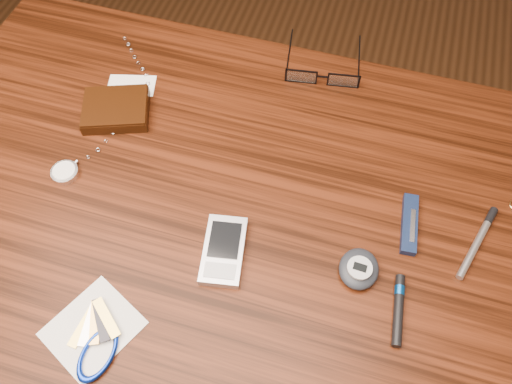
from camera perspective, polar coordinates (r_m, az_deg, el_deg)
ground at (r=1.47m, az=-3.52°, el=-15.27°), size 3.80×3.80×0.00m
desk at (r=0.87m, az=-5.77°, el=-3.29°), size 1.00×0.70×0.75m
wallet_and_card at (r=0.89m, az=-15.69°, el=9.15°), size 0.13×0.16×0.02m
eyeglasses at (r=0.91m, az=7.60°, el=13.03°), size 0.15×0.15×0.03m
pocket_watch at (r=0.84m, az=-20.49°, el=2.81°), size 0.10×0.33×0.01m
pda_phone at (r=0.72m, az=-3.72°, el=-6.67°), size 0.07×0.11×0.02m
pedometer at (r=0.72m, az=11.67°, el=-8.59°), size 0.06×0.07×0.03m
notepad_keys at (r=0.71m, az=-17.85°, el=-15.80°), size 0.14×0.14×0.01m
pocket_knife at (r=0.77m, az=17.13°, el=-3.51°), size 0.03×0.10×0.01m
silver_pen at (r=0.80m, az=24.24°, el=-4.69°), size 0.05×0.13×0.01m
black_blue_pen at (r=0.71m, az=15.98°, el=-12.57°), size 0.02×0.10×0.01m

